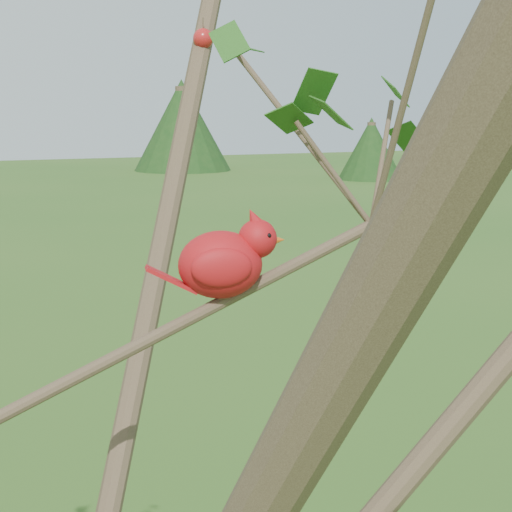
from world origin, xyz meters
The scene contains 2 objects.
crabapple_tree centered at (0.03, -0.02, 2.12)m, with size 2.35×2.05×2.95m.
cardinal centered at (0.32, 0.07, 2.16)m, with size 0.19×0.11×0.14m.
Camera 1 is at (-0.09, -0.90, 2.36)m, focal length 55.00 mm.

